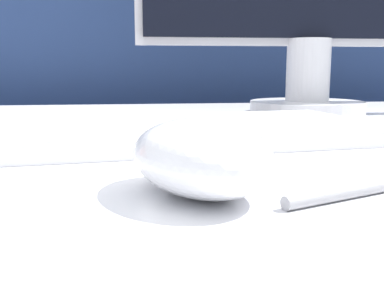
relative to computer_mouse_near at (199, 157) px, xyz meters
The scene contains 4 objects.
partition_panel 0.87m from the computer_mouse_near, 89.95° to the left, with size 5.00×0.03×1.04m.
computer_mouse_near is the anchor object (origin of this frame).
keyboard 0.18m from the computer_mouse_near, 87.33° to the left, with size 0.39×0.19×0.02m.
pen 0.11m from the computer_mouse_near, ahead, with size 0.13×0.06×0.01m.
Camera 1 is at (-0.04, -0.44, 0.84)m, focal length 42.00 mm.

